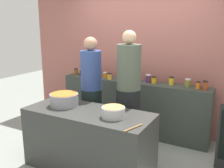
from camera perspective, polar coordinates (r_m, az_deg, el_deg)
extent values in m
plane|color=gray|center=(3.88, -2.59, -16.37)|extent=(12.00, 12.00, 0.00)
cube|color=#A35E56|center=(4.68, 6.55, 8.13)|extent=(4.80, 0.12, 3.00)
cube|color=#343B35|center=(4.58, 4.53, -5.12)|extent=(2.70, 0.36, 0.95)
cube|color=#313230|center=(3.46, -5.31, -12.56)|extent=(1.70, 0.70, 0.83)
cylinder|color=brown|center=(5.05, -8.13, 2.72)|extent=(0.07, 0.07, 0.10)
cylinder|color=black|center=(5.04, -8.15, 3.39)|extent=(0.08, 0.08, 0.01)
cylinder|color=#411244|center=(4.98, -6.78, 2.58)|extent=(0.08, 0.08, 0.10)
cylinder|color=silver|center=(4.97, -6.80, 3.21)|extent=(0.08, 0.08, 0.01)
cylinder|color=#A93715|center=(4.92, -5.29, 2.50)|extent=(0.08, 0.08, 0.10)
cylinder|color=#D6C666|center=(4.91, -5.31, 3.16)|extent=(0.09, 0.09, 0.02)
cylinder|color=orange|center=(4.78, -3.67, 2.22)|extent=(0.08, 0.08, 0.10)
cylinder|color=#D6C666|center=(4.77, -3.68, 2.91)|extent=(0.08, 0.08, 0.01)
cylinder|color=orange|center=(4.67, -1.54, 1.96)|extent=(0.07, 0.07, 0.10)
cylinder|color=silver|center=(4.66, -1.54, 2.64)|extent=(0.08, 0.08, 0.01)
cylinder|color=gold|center=(4.56, -0.56, 1.67)|extent=(0.08, 0.08, 0.10)
cylinder|color=black|center=(4.55, -0.57, 2.34)|extent=(0.08, 0.08, 0.01)
cylinder|color=#639B26|center=(4.52, 2.39, 1.60)|extent=(0.08, 0.08, 0.11)
cylinder|color=black|center=(4.50, 2.39, 2.34)|extent=(0.09, 0.09, 0.01)
cylinder|color=#8A360C|center=(4.42, 5.92, 1.21)|extent=(0.09, 0.09, 0.10)
cylinder|color=black|center=(4.41, 5.94, 1.91)|extent=(0.09, 0.09, 0.02)
cylinder|color=#4F285C|center=(4.36, 8.16, 1.13)|extent=(0.08, 0.08, 0.12)
cylinder|color=silver|center=(4.35, 8.19, 2.00)|extent=(0.09, 0.09, 0.01)
cylinder|color=#EEA514|center=(4.32, 9.41, 0.85)|extent=(0.08, 0.08, 0.10)
cylinder|color=black|center=(4.31, 9.44, 1.60)|extent=(0.08, 0.08, 0.01)
cylinder|color=gold|center=(4.25, 13.23, 0.59)|extent=(0.08, 0.08, 0.12)
cylinder|color=black|center=(4.24, 13.28, 1.46)|extent=(0.08, 0.08, 0.01)
cylinder|color=olive|center=(4.21, 16.73, 0.18)|extent=(0.09, 0.09, 0.11)
cylinder|color=silver|center=(4.19, 16.79, 0.99)|extent=(0.09, 0.09, 0.01)
cylinder|color=orange|center=(4.10, 18.83, -0.37)|extent=(0.06, 0.06, 0.10)
cylinder|color=black|center=(4.09, 18.89, 0.41)|extent=(0.07, 0.07, 0.01)
cylinder|color=#953E1C|center=(4.07, 20.26, -0.42)|extent=(0.08, 0.08, 0.12)
cylinder|color=black|center=(4.06, 20.34, 0.54)|extent=(0.08, 0.08, 0.01)
cylinder|color=gray|center=(3.54, -10.74, -3.49)|extent=(0.39, 0.39, 0.17)
cylinder|color=#BD6224|center=(3.52, -10.80, -2.12)|extent=(0.36, 0.36, 0.00)
cylinder|color=#B7B7BC|center=(3.06, 0.30, -6.39)|extent=(0.28, 0.28, 0.13)
cylinder|color=tan|center=(3.03, 0.30, -5.18)|extent=(0.26, 0.26, 0.00)
cylinder|color=#9E703D|center=(2.77, 4.84, -9.81)|extent=(0.11, 0.27, 0.02)
cylinder|color=black|center=(4.01, -4.54, -7.76)|extent=(0.33, 0.33, 0.95)
cylinder|color=#314786|center=(3.81, -4.75, 3.11)|extent=(0.31, 0.31, 0.58)
sphere|color=tan|center=(3.75, -4.87, 9.03)|extent=(0.20, 0.20, 0.20)
cylinder|color=black|center=(3.74, 3.62, -8.79)|extent=(0.35, 0.35, 1.03)
cylinder|color=#4B5647|center=(3.51, 3.82, 3.81)|extent=(0.34, 0.34, 0.63)
sphere|color=#D8A884|center=(3.47, 3.93, 10.50)|extent=(0.19, 0.19, 0.19)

